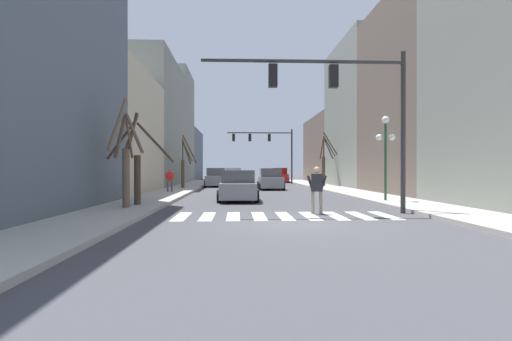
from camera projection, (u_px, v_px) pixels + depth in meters
name	position (u px, v px, depth m)	size (l,w,h in m)	color
ground_plane	(292.00, 223.00, 12.10)	(240.00, 240.00, 0.00)	#424247
sidewalk_left	(87.00, 222.00, 11.81)	(2.67, 90.00, 0.15)	#ADA89E
sidewalk_right	(488.00, 220.00, 12.39)	(2.67, 90.00, 0.15)	#ADA89E
building_row_left	(135.00, 121.00, 34.41)	(6.00, 61.80, 13.60)	#515B66
building_row_right	(401.00, 115.00, 29.53)	(6.00, 48.62, 13.01)	gray
crosswalk_stripes	(285.00, 216.00, 14.03)	(7.65, 2.60, 0.01)	white
traffic_signal_near	(343.00, 94.00, 14.79)	(7.61, 0.28, 6.04)	#2D2D2D
traffic_signal_far	(268.00, 143.00, 45.10)	(7.42, 0.28, 6.18)	#2D2D2D
street_lamp_right_corner	(386.00, 140.00, 19.23)	(0.95, 0.36, 4.07)	#1E4C2D
car_parked_left_near	(280.00, 176.00, 49.77)	(2.01, 4.15, 1.82)	red
car_parked_left_mid	(270.00, 180.00, 32.46)	(2.05, 4.19, 1.73)	gray
car_parked_right_near	(234.00, 177.00, 43.75)	(1.98, 4.75, 1.79)	white
car_at_intersection	(216.00, 178.00, 37.69)	(2.05, 4.74, 1.77)	gray
car_parked_left_far	(238.00, 186.00, 21.04)	(2.07, 4.76, 1.59)	gray
pedestrian_on_left_sidewalk	(317.00, 186.00, 14.69)	(0.75, 0.26, 1.75)	#7A705B
pedestrian_waiting_at_curb	(170.00, 178.00, 26.64)	(0.67, 0.28, 1.55)	#4C4C51
street_tree_left_far	(185.00, 164.00, 32.55)	(1.41, 1.63, 4.30)	brown
street_tree_left_near	(125.00, 159.00, 15.66)	(1.61, 2.24, 4.29)	brown
street_tree_left_mid	(136.00, 163.00, 16.94)	(3.08, 1.49, 3.93)	#473828
street_tree_right_far	(325.00, 162.00, 36.54)	(1.73, 1.57, 4.92)	#473828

